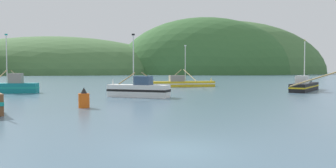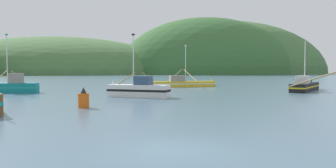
# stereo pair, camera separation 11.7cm
# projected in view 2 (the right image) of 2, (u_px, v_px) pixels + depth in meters

# --- Properties ---
(ground_plane) EXTENTS (600.00, 600.00, 0.00)m
(ground_plane) POSITION_uv_depth(u_px,v_px,m) (177.00, 150.00, 12.96)
(ground_plane) COLOR slate
(hill_far_left) EXTENTS (165.90, 132.72, 49.49)m
(hill_far_left) POSITION_uv_depth(u_px,v_px,m) (59.00, 74.00, 226.61)
(hill_far_left) COLOR #47703D
(hill_far_left) RESTS_ON ground
(hill_mid_left) EXTENTS (140.93, 112.74, 75.06)m
(hill_mid_left) POSITION_uv_depth(u_px,v_px,m) (225.00, 74.00, 241.05)
(hill_mid_left) COLOR #47703D
(hill_mid_left) RESTS_ON ground
(hill_mid_right) EXTENTS (116.15, 92.92, 73.16)m
(hill_mid_right) POSITION_uv_depth(u_px,v_px,m) (205.00, 74.00, 218.14)
(hill_mid_right) COLOR #386633
(hill_mid_right) RESTS_ON ground
(fishing_boat_white) EXTENTS (7.35, 8.95, 7.17)m
(fishing_boat_white) POSITION_uv_depth(u_px,v_px,m) (139.00, 90.00, 37.50)
(fishing_boat_white) COLOR white
(fishing_boat_white) RESTS_ON ground
(fishing_boat_yellow) EXTENTS (11.95, 17.15, 7.45)m
(fishing_boat_yellow) POSITION_uv_depth(u_px,v_px,m) (182.00, 83.00, 59.18)
(fishing_boat_yellow) COLOR gold
(fishing_boat_yellow) RESTS_ON ground
(fishing_boat_teal) EXTENTS (7.42, 9.31, 7.78)m
(fishing_boat_teal) POSITION_uv_depth(u_px,v_px,m) (10.00, 87.00, 43.74)
(fishing_boat_teal) COLOR #147F84
(fishing_boat_teal) RESTS_ON ground
(fishing_boat_black) EXTENTS (7.62, 10.36, 7.41)m
(fishing_boat_black) POSITION_uv_depth(u_px,v_px,m) (305.00, 86.00, 48.05)
(fishing_boat_black) COLOR black
(fishing_boat_black) RESTS_ON ground
(channel_buoy) EXTENTS (0.89, 0.89, 1.68)m
(channel_buoy) POSITION_uv_depth(u_px,v_px,m) (84.00, 99.00, 27.11)
(channel_buoy) COLOR #E55914
(channel_buoy) RESTS_ON ground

